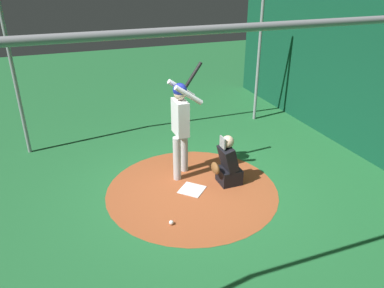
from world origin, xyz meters
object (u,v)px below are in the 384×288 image
at_px(catcher, 228,165).
at_px(baseball_0, 171,223).
at_px(home_plate, 192,190).
at_px(batter, 181,121).

bearing_deg(catcher, baseball_0, 31.47).
bearing_deg(home_plate, batter, -90.75).
relative_size(batter, catcher, 2.22).
bearing_deg(baseball_0, home_plate, -128.60).
relative_size(home_plate, baseball_0, 5.68).
height_order(batter, baseball_0, batter).
xyz_separation_m(batter, baseball_0, (0.68, 1.46, -1.11)).
bearing_deg(catcher, home_plate, 0.74).
bearing_deg(baseball_0, catcher, -148.53).
height_order(batter, catcher, batter).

